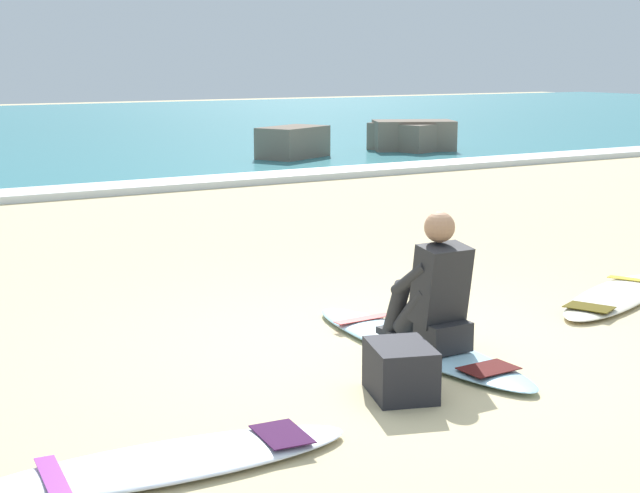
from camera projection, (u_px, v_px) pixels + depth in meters
name	position (u px, v px, depth m)	size (l,w,h in m)	color
ground_plane	(390.00, 349.00, 6.72)	(80.00, 80.00, 0.00)	beige
breaking_foam	(49.00, 193.00, 14.18)	(80.00, 0.90, 0.11)	white
surfboard_main	(416.00, 345.00, 6.70)	(0.58, 2.36, 0.08)	#9ED1E5
surfer_seated	(433.00, 295.00, 6.48)	(0.37, 0.70, 0.95)	#232326
surfboard_spare_near	(166.00, 462.00, 4.75)	(2.02, 0.71, 0.08)	silver
surfboard_spare_far	(615.00, 296.00, 8.08)	(2.00, 1.26, 0.08)	#EFE5C6
rock_outcrop_distant	(381.00, 140.00, 20.00)	(4.83, 1.72, 0.74)	#756656
beach_bag	(400.00, 370.00, 5.77)	(0.36, 0.48, 0.32)	#232328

